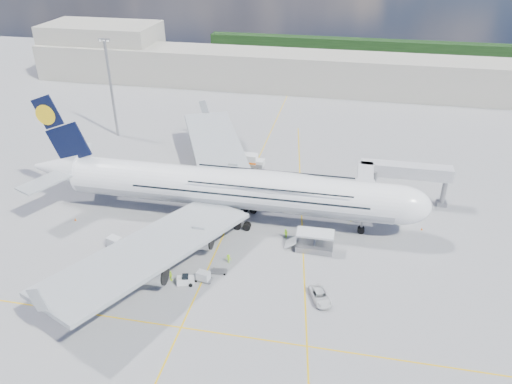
% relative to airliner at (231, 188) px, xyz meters
% --- Properties ---
extents(ground, '(300.00, 300.00, 0.00)m').
position_rel_airliner_xyz_m(ground, '(-0.26, -10.00, -6.87)').
color(ground, gray).
rests_on(ground, ground).
extents(taxi_line_main, '(0.25, 220.00, 0.01)m').
position_rel_airliner_xyz_m(taxi_line_main, '(-0.26, -10.00, -6.86)').
color(taxi_line_main, '#E2AE0B').
rests_on(taxi_line_main, ground).
extents(taxi_line_cross, '(120.00, 0.25, 0.01)m').
position_rel_airliner_xyz_m(taxi_line_cross, '(-0.26, -30.00, -6.86)').
color(taxi_line_cross, '#E2AE0B').
rests_on(taxi_line_cross, ground).
extents(taxi_line_diag, '(14.16, 99.06, 0.01)m').
position_rel_airliner_xyz_m(taxi_line_diag, '(13.74, -0.00, -6.86)').
color(taxi_line_diag, '#E2AE0B').
rests_on(taxi_line_diag, ground).
extents(airliner, '(77.26, 79.15, 23.71)m').
position_rel_airliner_xyz_m(airliner, '(0.00, 0.00, 0.00)').
color(airliner, white).
rests_on(airliner, ground).
extents(jet_bridge, '(18.80, 12.10, 8.50)m').
position_rel_airliner_xyz_m(jet_bridge, '(29.55, 10.94, -0.02)').
color(jet_bridge, '#B7B7BC').
rests_on(jet_bridge, ground).
extents(cargo_loader, '(8.53, 3.20, 3.67)m').
position_rel_airliner_xyz_m(cargo_loader, '(16.56, -7.11, -5.62)').
color(cargo_loader, silver).
rests_on(cargo_loader, ground).
extents(light_mast, '(3.00, 0.70, 25.50)m').
position_rel_airliner_xyz_m(light_mast, '(-40.26, 35.00, 6.34)').
color(light_mast, gray).
rests_on(light_mast, ground).
extents(terminal, '(180.00, 16.00, 12.00)m').
position_rel_airliner_xyz_m(terminal, '(-0.26, 85.00, -0.87)').
color(terminal, '#B2AD9E').
rests_on(terminal, ground).
extents(hangar, '(40.00, 22.00, 18.00)m').
position_rel_airliner_xyz_m(hangar, '(-70.26, 90.00, 2.13)').
color(hangar, '#B2AD9E').
rests_on(hangar, ground).
extents(tree_line, '(160.00, 6.00, 8.00)m').
position_rel_airliner_xyz_m(tree_line, '(39.74, 130.00, -2.87)').
color(tree_line, '#193814').
rests_on(tree_line, ground).
extents(dolly_row_a, '(3.75, 2.79, 2.12)m').
position_rel_airliner_xyz_m(dolly_row_a, '(-18.17, -13.50, -5.73)').
color(dolly_row_a, gray).
rests_on(dolly_row_a, ground).
extents(dolly_row_b, '(3.40, 2.14, 0.47)m').
position_rel_airliner_xyz_m(dolly_row_b, '(-9.32, -19.84, -6.51)').
color(dolly_row_b, gray).
rests_on(dolly_row_b, ground).
extents(dolly_row_c, '(3.05, 1.98, 1.79)m').
position_rel_airliner_xyz_m(dolly_row_c, '(-8.89, -18.65, -5.90)').
color(dolly_row_c, gray).
rests_on(dolly_row_c, ground).
extents(dolly_back, '(3.13, 1.89, 0.44)m').
position_rel_airliner_xyz_m(dolly_back, '(-15.67, -16.45, -6.53)').
color(dolly_back, gray).
rests_on(dolly_back, ground).
extents(dolly_nose_far, '(2.84, 1.87, 0.38)m').
position_rel_airliner_xyz_m(dolly_nose_far, '(1.86, -16.70, -6.57)').
color(dolly_nose_far, gray).
rests_on(dolly_nose_far, ground).
extents(dolly_nose_near, '(3.00, 1.99, 1.75)m').
position_rel_airliner_xyz_m(dolly_nose_near, '(-0.07, -19.29, -5.93)').
color(dolly_nose_near, gray).
rests_on(dolly_nose_near, ground).
extents(baggage_tug, '(2.95, 1.90, 1.70)m').
position_rel_airliner_xyz_m(baggage_tug, '(-2.65, -20.60, -6.12)').
color(baggage_tug, silver).
rests_on(baggage_tug, ground).
extents(catering_truck_inner, '(6.55, 2.69, 3.88)m').
position_rel_airliner_xyz_m(catering_truck_inner, '(-1.12, 21.80, -5.04)').
color(catering_truck_inner, gray).
rests_on(catering_truck_inner, ground).
extents(catering_truck_outer, '(8.20, 5.81, 4.51)m').
position_rel_airliner_xyz_m(catering_truck_outer, '(-8.61, 25.51, -4.77)').
color(catering_truck_outer, gray).
rests_on(catering_truck_outer, ground).
extents(service_van, '(4.40, 5.88, 1.49)m').
position_rel_airliner_xyz_m(service_van, '(18.86, -20.19, -6.13)').
color(service_van, silver).
rests_on(service_van, ground).
extents(crew_nose, '(0.73, 0.60, 1.73)m').
position_rel_airliner_xyz_m(crew_nose, '(22.88, 3.63, -6.00)').
color(crew_nose, '#D2E317').
rests_on(crew_nose, ground).
extents(crew_loader, '(1.10, 1.16, 1.89)m').
position_rel_airliner_xyz_m(crew_loader, '(11.19, -4.54, -5.92)').
color(crew_loader, '#9FF519').
rests_on(crew_loader, ground).
extents(crew_wing, '(0.52, 1.11, 1.86)m').
position_rel_airliner_xyz_m(crew_wing, '(-5.27, -20.20, -5.94)').
color(crew_wing, '#C5FF1A').
rests_on(crew_wing, ground).
extents(crew_van, '(0.83, 0.90, 1.55)m').
position_rel_airliner_xyz_m(crew_van, '(18.17, -3.01, -6.09)').
color(crew_van, '#90E418').
rests_on(crew_van, ground).
extents(crew_tug, '(1.07, 0.62, 1.65)m').
position_rel_airliner_xyz_m(crew_tug, '(2.73, -13.77, -6.04)').
color(crew_tug, '#AFFF1A').
rests_on(crew_tug, ground).
extents(cone_nose, '(0.39, 0.39, 0.49)m').
position_rel_airliner_xyz_m(cone_nose, '(36.02, 3.23, -6.63)').
color(cone_nose, orange).
rests_on(cone_nose, ground).
extents(cone_wing_left_inner, '(0.40, 0.40, 0.51)m').
position_rel_airliner_xyz_m(cone_wing_left_inner, '(-1.66, 19.41, -6.62)').
color(cone_wing_left_inner, orange).
rests_on(cone_wing_left_inner, ground).
extents(cone_wing_left_outer, '(0.44, 0.44, 0.56)m').
position_rel_airliner_xyz_m(cone_wing_left_outer, '(-7.03, 23.34, -6.60)').
color(cone_wing_left_outer, orange).
rests_on(cone_wing_left_outer, ground).
extents(cone_wing_right_inner, '(0.45, 0.45, 0.57)m').
position_rel_airliner_xyz_m(cone_wing_right_inner, '(-10.29, -20.73, -6.59)').
color(cone_wing_right_inner, orange).
rests_on(cone_wing_right_inner, ground).
extents(cone_wing_right_outer, '(0.44, 0.44, 0.56)m').
position_rel_airliner_xyz_m(cone_wing_right_outer, '(-13.04, -25.90, -6.60)').
color(cone_wing_right_outer, orange).
rests_on(cone_wing_right_outer, ground).
extents(cone_tail, '(0.41, 0.41, 0.52)m').
position_rel_airliner_xyz_m(cone_tail, '(-29.76, -6.59, -6.62)').
color(cone_tail, orange).
rests_on(cone_tail, ground).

